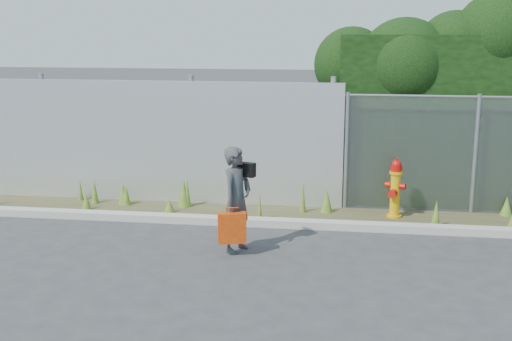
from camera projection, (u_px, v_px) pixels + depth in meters
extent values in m
plane|color=#353537|center=(264.00, 267.00, 8.54)|extent=(80.00, 80.00, 0.00)
cube|color=#A8A397|center=(278.00, 223.00, 10.27)|extent=(16.00, 0.22, 0.12)
cube|color=#423D26|center=(282.00, 215.00, 10.86)|extent=(16.00, 1.20, 0.01)
cone|color=#4D7122|center=(126.00, 196.00, 11.42)|extent=(0.17, 0.17, 0.38)
cone|color=#4D7122|center=(123.00, 194.00, 11.46)|extent=(0.18, 0.18, 0.40)
cone|color=#4D7122|center=(307.00, 193.00, 11.34)|extent=(0.09, 0.09, 0.50)
cone|color=#4D7122|center=(169.00, 206.00, 10.97)|extent=(0.19, 0.19, 0.24)
cone|color=#4D7122|center=(86.00, 202.00, 11.13)|extent=(0.17, 0.17, 0.31)
cone|color=#4D7122|center=(327.00, 202.00, 10.96)|extent=(0.21, 0.21, 0.41)
cone|color=#4D7122|center=(80.00, 190.00, 11.73)|extent=(0.10, 0.10, 0.40)
cone|color=#4D7122|center=(436.00, 214.00, 10.17)|extent=(0.15, 0.15, 0.44)
cone|color=#4D7122|center=(260.00, 207.00, 10.53)|extent=(0.08, 0.08, 0.47)
cone|color=#4D7122|center=(237.00, 205.00, 11.09)|extent=(0.09, 0.09, 0.24)
cone|color=#4D7122|center=(303.00, 198.00, 10.95)|extent=(0.11, 0.11, 0.53)
cone|color=#4D7122|center=(187.00, 194.00, 11.29)|extent=(0.14, 0.14, 0.51)
cone|color=#4D7122|center=(95.00, 192.00, 11.53)|extent=(0.14, 0.14, 0.44)
cone|color=#4D7122|center=(507.00, 207.00, 10.79)|extent=(0.20, 0.20, 0.34)
cone|color=#4D7122|center=(512.00, 222.00, 10.00)|extent=(0.17, 0.17, 0.30)
cone|color=#4D7122|center=(184.00, 194.00, 11.29)|extent=(0.22, 0.22, 0.50)
cube|color=silver|center=(108.00, 141.00, 11.64)|extent=(8.50, 0.08, 2.20)
cylinder|color=gray|center=(45.00, 136.00, 11.91)|extent=(0.10, 0.10, 2.30)
cylinder|color=gray|center=(192.00, 139.00, 11.53)|extent=(0.10, 0.10, 2.30)
cylinder|color=gray|center=(332.00, 143.00, 11.19)|extent=(0.10, 0.10, 2.30)
cylinder|color=gray|center=(346.00, 151.00, 11.07)|extent=(0.07, 0.07, 2.05)
cylinder|color=gray|center=(475.00, 155.00, 10.78)|extent=(0.07, 0.07, 2.05)
sphere|color=black|center=(352.00, 65.00, 11.71)|extent=(1.38, 1.38, 1.38)
sphere|color=black|center=(404.00, 64.00, 11.42)|extent=(1.65, 1.65, 1.65)
sphere|color=black|center=(455.00, 49.00, 11.39)|extent=(1.37, 1.37, 1.37)
sphere|color=black|center=(497.00, 34.00, 11.09)|extent=(1.46, 1.46, 1.46)
cylinder|color=#DFA20B|center=(394.00, 216.00, 10.74)|extent=(0.25, 0.25, 0.05)
cylinder|color=#DFA20B|center=(395.00, 196.00, 10.66)|extent=(0.16, 0.16, 0.76)
cylinder|color=#DFA20B|center=(396.00, 172.00, 10.57)|extent=(0.22, 0.22, 0.04)
cylinder|color=#B20F0A|center=(396.00, 169.00, 10.56)|extent=(0.19, 0.19, 0.09)
sphere|color=#B20F0A|center=(396.00, 165.00, 10.54)|extent=(0.17, 0.17, 0.17)
cylinder|color=#B20F0A|center=(397.00, 160.00, 10.52)|extent=(0.04, 0.04, 0.04)
cylinder|color=#B20F0A|center=(388.00, 185.00, 10.64)|extent=(0.09, 0.10, 0.10)
cylinder|color=#B20F0A|center=(403.00, 186.00, 10.60)|extent=(0.09, 0.10, 0.10)
cylinder|color=#B20F0A|center=(396.00, 194.00, 10.52)|extent=(0.13, 0.11, 0.13)
imported|color=#0E5C5C|center=(237.00, 199.00, 9.02)|extent=(0.55, 0.65, 1.51)
cube|color=#A02E09|center=(232.00, 228.00, 8.87)|extent=(0.39, 0.14, 0.43)
cylinder|color=#A02E09|center=(232.00, 208.00, 8.81)|extent=(0.18, 0.02, 0.02)
cube|color=black|center=(246.00, 170.00, 9.01)|extent=(0.27, 0.11, 0.20)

